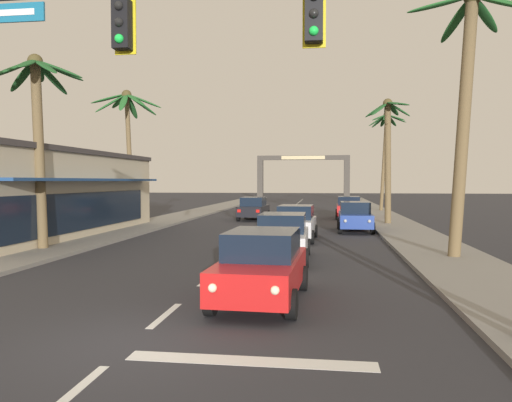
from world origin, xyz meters
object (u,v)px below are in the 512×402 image
Objects in this scene: sedan_parked_nearest_kerb at (349,207)px; palm_right_second at (467,86)px; palm_right_third at (388,140)px; storefront_strip_left at (15,194)px; palm_right_farthest at (385,139)px; sedan_oncoming_far at (254,208)px; palm_left_third at (128,121)px; sedan_parked_mid_kerb at (355,216)px; sedan_lead_at_stop_bar at (262,266)px; sedan_third_in_queue at (282,237)px; palm_left_second at (38,113)px; traffic_signal_mast at (324,54)px; town_gateway_arch at (303,171)px; sedan_fifth_in_queue at (296,222)px.

sedan_parked_nearest_kerb is 0.46× the size of palm_right_second.
palm_right_third reaches higher than storefront_strip_left.
palm_right_third is 14.50m from palm_right_farthest.
sedan_oncoming_far is 0.49× the size of palm_right_farthest.
sedan_parked_mid_kerb is at bearing -3.99° from palm_left_third.
sedan_lead_at_stop_bar is 0.49× the size of palm_right_farthest.
palm_right_second reaches higher than sedan_third_in_queue.
palm_right_second reaches higher than palm_left_third.
palm_left_third reaches higher than palm_left_second.
sedan_oncoming_far is at bearing 101.20° from sedan_third_in_queue.
traffic_signal_mast is 70.83m from town_gateway_arch.
town_gateway_arch is (-8.35, 61.01, -1.79)m from palm_right_second.
town_gateway_arch is at bearing 105.39° from palm_right_farthest.
sedan_fifth_in_queue and sedan_parked_nearest_kerb have the same top height.
sedan_third_in_queue is 0.99× the size of sedan_fifth_in_queue.
palm_right_second is (3.28, -9.98, 5.37)m from sedan_parked_mid_kerb.
sedan_third_in_queue is 18.79m from sedan_oncoming_far.
traffic_signal_mast is 11.01m from palm_right_second.
traffic_signal_mast reaches higher than storefront_strip_left.
sedan_third_in_queue is 14.99m from storefront_strip_left.
palm_left_second is (-10.00, 7.23, 4.74)m from sedan_lead_at_stop_bar.
palm_right_second is (16.47, -0.12, 0.64)m from palm_left_second.
palm_left_second reaches higher than sedan_parked_mid_kerb.
palm_right_farthest is (5.55, 38.48, 1.61)m from traffic_signal_mast.
palm_right_farthest reaches higher than palm_left_third.
traffic_signal_mast is at bearing -80.61° from sedan_third_in_queue.
traffic_signal_mast is 28.10m from sedan_oncoming_far.
sedan_oncoming_far is at bearing -133.64° from palm_right_farthest.
palm_left_third is (-12.03, 20.67, 1.40)m from traffic_signal_mast.
sedan_lead_at_stop_bar is at bearing -81.52° from sedan_oncoming_far.
traffic_signal_mast is 9.95m from sedan_third_in_queue.
sedan_lead_at_stop_bar is 1.00× the size of sedan_fifth_in_queue.
palm_left_second is at bearing 174.32° from sedan_third_in_queue.
sedan_third_in_queue is 16.87m from palm_right_third.
palm_right_second reaches higher than palm_right_third.
palm_right_second is (6.37, -5.36, 5.37)m from sedan_fifth_in_queue.
palm_right_second is (3.17, -19.74, 5.37)m from sedan_parked_nearest_kerb.
storefront_strip_left is (-17.25, -15.24, 1.36)m from sedan_parked_nearest_kerb.
palm_left_third is 0.92× the size of palm_right_farthest.
storefront_strip_left is (-19.45, -9.88, -3.30)m from palm_right_third.
traffic_signal_mast is at bearing -117.32° from palm_right_second.
town_gateway_arch reaches higher than sedan_lead_at_stop_bar.
traffic_signal_mast is 2.44× the size of sedan_parked_mid_kerb.
traffic_signal_mast is at bearing -79.39° from sedan_oncoming_far.
palm_right_farthest is at bearing 73.57° from sedan_fifth_in_queue.
town_gateway_arch is (-8.88, 32.27, -2.30)m from palm_right_farthest.
palm_right_farthest is at bearing -74.61° from town_gateway_arch.
sedan_fifth_in_queue is 0.57× the size of palm_left_second.
sedan_parked_nearest_kerb is 1.00× the size of sedan_parked_mid_kerb.
sedan_oncoming_far is at bearing 120.01° from palm_right_second.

